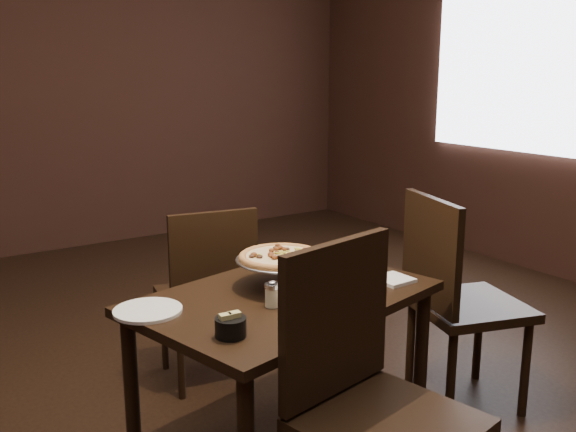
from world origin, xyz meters
TOP-DOWN VIEW (x-y plane):
  - room at (0.06, 0.03)m, footprint 6.04×7.04m
  - dining_table at (0.07, -0.09)m, footprint 1.23×0.95m
  - pizza_stand at (0.10, -0.02)m, footprint 0.36×0.36m
  - parmesan_shaker at (-0.05, -0.18)m, footprint 0.05×0.05m
  - pepper_flake_shaker at (0.09, -0.28)m, footprint 0.06×0.06m
  - packet_caddy at (-0.30, -0.33)m, footprint 0.10×0.10m
  - napkin_stack at (0.51, -0.22)m, footprint 0.14×0.14m
  - plate_left at (-0.44, 0.01)m, footprint 0.24×0.24m
  - plate_near at (0.09, -0.32)m, footprint 0.26×0.26m
  - serving_spatula at (0.28, -0.17)m, footprint 0.14×0.14m
  - chair_far at (0.10, 0.62)m, footprint 0.48×0.48m
  - chair_near at (-0.02, -0.68)m, footprint 0.55×0.55m
  - chair_side at (0.92, -0.18)m, footprint 0.57×0.57m

SIDE VIEW (x-z plane):
  - chair_far at x=0.10m, z-range 0.04..0.93m
  - chair_side at x=0.92m, z-range 0.05..1.02m
  - chair_near at x=-0.02m, z-range 0.05..1.05m
  - dining_table at x=0.07m, z-range 0.25..0.93m
  - plate_left at x=-0.44m, z-range 0.68..0.70m
  - plate_near at x=0.09m, z-range 0.68..0.70m
  - napkin_stack at x=0.51m, z-range 0.68..0.70m
  - packet_caddy at x=-0.30m, z-range 0.68..0.76m
  - parmesan_shaker at x=-0.05m, z-range 0.68..0.78m
  - pepper_flake_shaker at x=0.09m, z-range 0.68..0.79m
  - serving_spatula at x=0.28m, z-range 0.79..0.81m
  - pizza_stand at x=0.10m, z-range 0.73..0.88m
  - room at x=0.06m, z-range -0.02..2.82m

